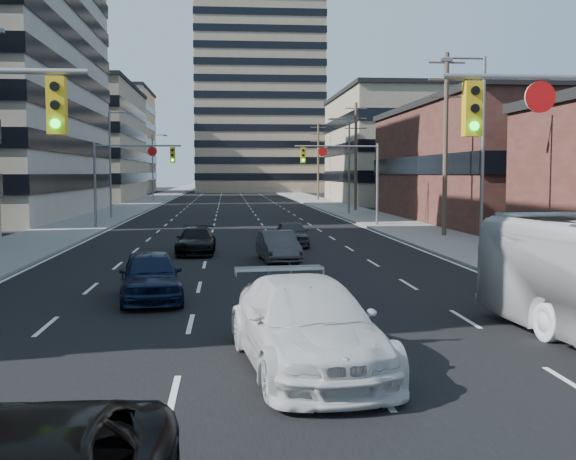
# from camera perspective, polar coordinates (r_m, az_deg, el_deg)

# --- Properties ---
(road_surface) EXTENTS (18.00, 300.00, 0.02)m
(road_surface) POSITION_cam_1_polar(r_m,az_deg,el_deg) (136.38, -4.53, 2.85)
(road_surface) COLOR black
(road_surface) RESTS_ON ground
(sidewalk_left) EXTENTS (5.00, 300.00, 0.15)m
(sidewalk_left) POSITION_cam_1_polar(r_m,az_deg,el_deg) (136.79, -9.36, 2.84)
(sidewalk_left) COLOR slate
(sidewalk_left) RESTS_ON ground
(sidewalk_right) EXTENTS (5.00, 300.00, 0.15)m
(sidewalk_right) POSITION_cam_1_polar(r_m,az_deg,el_deg) (136.94, 0.29, 2.90)
(sidewalk_right) COLOR slate
(sidewalk_right) RESTS_ON ground
(office_left_far) EXTENTS (20.00, 30.00, 16.00)m
(office_left_far) POSITION_cam_1_polar(r_m,az_deg,el_deg) (108.89, -17.27, 6.47)
(office_left_far) COLOR gray
(office_left_far) RESTS_ON ground
(storefront_right_mid) EXTENTS (20.00, 30.00, 9.00)m
(storefront_right_mid) POSITION_cam_1_polar(r_m,az_deg,el_deg) (61.57, 19.00, 4.84)
(storefront_right_mid) COLOR #472119
(storefront_right_mid) RESTS_ON ground
(office_right_far) EXTENTS (22.00, 28.00, 14.00)m
(office_right_far) POSITION_cam_1_polar(r_m,az_deg,el_deg) (97.86, 10.50, 6.25)
(office_right_far) COLOR gray
(office_right_far) RESTS_ON ground
(apartment_tower) EXTENTS (26.00, 26.00, 58.00)m
(apartment_tower) POSITION_cam_1_polar(r_m,az_deg,el_deg) (158.48, -2.41, 13.61)
(apartment_tower) COLOR gray
(apartment_tower) RESTS_ON ground
(bg_block_left) EXTENTS (24.00, 24.00, 20.00)m
(bg_block_left) POSITION_cam_1_polar(r_m,az_deg,el_deg) (148.95, -15.49, 6.69)
(bg_block_left) COLOR #ADA089
(bg_block_left) RESTS_ON ground
(bg_block_right) EXTENTS (22.00, 22.00, 12.00)m
(bg_block_right) POSITION_cam_1_polar(r_m,az_deg,el_deg) (140.25, 8.70, 5.31)
(bg_block_right) COLOR gray
(bg_block_right) RESTS_ON ground
(signal_far_left) EXTENTS (6.09, 0.33, 6.00)m
(signal_far_left) POSITION_cam_1_polar(r_m,az_deg,el_deg) (51.77, -12.50, 4.88)
(signal_far_left) COLOR slate
(signal_far_left) RESTS_ON ground
(signal_far_right) EXTENTS (6.09, 0.33, 6.00)m
(signal_far_right) POSITION_cam_1_polar(r_m,az_deg,el_deg) (52.03, 4.58, 4.96)
(signal_far_right) COLOR slate
(signal_far_right) RESTS_ON ground
(utility_pole_block) EXTENTS (2.20, 0.28, 11.00)m
(utility_pole_block) POSITION_cam_1_polar(r_m,az_deg,el_deg) (44.34, 12.34, 6.87)
(utility_pole_block) COLOR #4C3D2D
(utility_pole_block) RESTS_ON ground
(utility_pole_midblock) EXTENTS (2.20, 0.28, 11.00)m
(utility_pole_midblock) POSITION_cam_1_polar(r_m,az_deg,el_deg) (73.52, 5.38, 5.96)
(utility_pole_midblock) COLOR #4C3D2D
(utility_pole_midblock) RESTS_ON ground
(utility_pole_distant) EXTENTS (2.20, 0.28, 11.00)m
(utility_pole_distant) POSITION_cam_1_polar(r_m,az_deg,el_deg) (103.17, 2.40, 5.55)
(utility_pole_distant) COLOR #4C3D2D
(utility_pole_distant) RESTS_ON ground
(streetlight_left_mid) EXTENTS (2.03, 0.22, 9.00)m
(streetlight_left_mid) POSITION_cam_1_polar(r_m,az_deg,el_deg) (62.07, -13.73, 5.46)
(streetlight_left_mid) COLOR slate
(streetlight_left_mid) RESTS_ON ground
(streetlight_left_far) EXTENTS (2.03, 0.22, 9.00)m
(streetlight_left_far) POSITION_cam_1_polar(r_m,az_deg,el_deg) (96.80, -10.55, 5.12)
(streetlight_left_far) COLOR slate
(streetlight_left_far) RESTS_ON ground
(streetlight_right_near) EXTENTS (2.03, 0.22, 9.00)m
(streetlight_right_near) POSITION_cam_1_polar(r_m,az_deg,el_deg) (33.29, 14.87, 6.40)
(streetlight_right_near) COLOR slate
(streetlight_right_near) RESTS_ON ground
(streetlight_right_far) EXTENTS (2.03, 0.22, 9.00)m
(streetlight_right_far) POSITION_cam_1_polar(r_m,az_deg,el_deg) (67.28, 4.72, 5.49)
(streetlight_right_far) COLOR slate
(streetlight_right_far) RESTS_ON ground
(white_van) EXTENTS (3.16, 6.30, 1.75)m
(white_van) POSITION_cam_1_polar(r_m,az_deg,el_deg) (14.25, 1.49, -7.56)
(white_van) COLOR silver
(white_van) RESTS_ON ground
(sedan_blue) EXTENTS (2.35, 4.70, 1.54)m
(sedan_blue) POSITION_cam_1_polar(r_m,az_deg,el_deg) (22.23, -10.81, -3.57)
(sedan_blue) COLOR black
(sedan_blue) RESTS_ON ground
(sedan_grey_center) EXTENTS (1.82, 4.24, 1.36)m
(sedan_grey_center) POSITION_cam_1_polar(r_m,az_deg,el_deg) (31.49, -0.80, -1.30)
(sedan_grey_center) COLOR #363639
(sedan_grey_center) RESTS_ON ground
(sedan_black_far) EXTENTS (1.88, 4.44, 1.28)m
(sedan_black_far) POSITION_cam_1_polar(r_m,az_deg,el_deg) (34.71, -7.27, -0.86)
(sedan_black_far) COLOR black
(sedan_black_far) RESTS_ON ground
(sedan_grey_right) EXTENTS (1.65, 4.05, 1.38)m
(sedan_grey_right) POSITION_cam_1_polar(r_m,az_deg,el_deg) (38.06, 0.27, -0.28)
(sedan_grey_right) COLOR #313133
(sedan_grey_right) RESTS_ON ground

